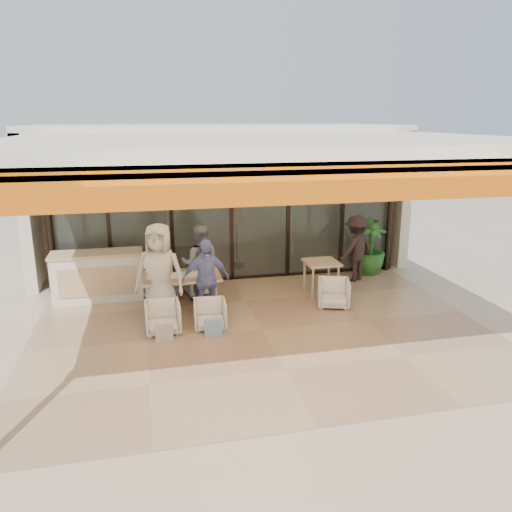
{
  "coord_description": "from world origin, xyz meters",
  "views": [
    {
      "loc": [
        -1.93,
        -8.03,
        3.69
      ],
      "look_at": [
        0.1,
        0.9,
        1.15
      ],
      "focal_mm": 35.0,
      "sensor_mm": 36.0,
      "label": 1
    }
  ],
  "objects_px": {
    "chair_far_right": "(198,281)",
    "standing_woman": "(356,249)",
    "diner_periwinkle": "(206,279)",
    "potted_palm": "(369,247)",
    "dining_table": "(181,278)",
    "diner_navy": "(158,270)",
    "chair_far_left": "(159,280)",
    "diner_cream": "(160,274)",
    "chair_near_left": "(163,316)",
    "diner_grey": "(200,264)",
    "host_counter": "(98,276)",
    "chair_near_right": "(210,313)",
    "side_table": "(321,266)",
    "side_chair": "(334,292)"
  },
  "relations": [
    {
      "from": "diner_navy",
      "to": "chair_far_right",
      "type": "bearing_deg",
      "value": -131.86
    },
    {
      "from": "standing_woman",
      "to": "potted_palm",
      "type": "xyz_separation_m",
      "value": [
        0.56,
        0.46,
        -0.1
      ]
    },
    {
      "from": "chair_far_right",
      "to": "standing_woman",
      "type": "relative_size",
      "value": 0.38
    },
    {
      "from": "diner_periwinkle",
      "to": "standing_woman",
      "type": "height_order",
      "value": "standing_woman"
    },
    {
      "from": "dining_table",
      "to": "diner_navy",
      "type": "bearing_deg",
      "value": 133.02
    },
    {
      "from": "potted_palm",
      "to": "chair_far_left",
      "type": "bearing_deg",
      "value": -174.23
    },
    {
      "from": "diner_grey",
      "to": "chair_far_left",
      "type": "bearing_deg",
      "value": -20.94
    },
    {
      "from": "potted_palm",
      "to": "diner_navy",
      "type": "bearing_deg",
      "value": -168.7
    },
    {
      "from": "host_counter",
      "to": "diner_periwinkle",
      "type": "bearing_deg",
      "value": -35.2
    },
    {
      "from": "chair_near_left",
      "to": "diner_periwinkle",
      "type": "relative_size",
      "value": 0.4
    },
    {
      "from": "side_chair",
      "to": "potted_palm",
      "type": "height_order",
      "value": "potted_palm"
    },
    {
      "from": "chair_near_right",
      "to": "diner_cream",
      "type": "xyz_separation_m",
      "value": [
        -0.84,
        0.5,
        0.65
      ]
    },
    {
      "from": "diner_grey",
      "to": "side_chair",
      "type": "bearing_deg",
      "value": 170.88
    },
    {
      "from": "host_counter",
      "to": "diner_navy",
      "type": "bearing_deg",
      "value": -24.4
    },
    {
      "from": "dining_table",
      "to": "chair_far_left",
      "type": "relative_size",
      "value": 2.03
    },
    {
      "from": "chair_near_right",
      "to": "potted_palm",
      "type": "xyz_separation_m",
      "value": [
        4.22,
        2.41,
        0.39
      ]
    },
    {
      "from": "host_counter",
      "to": "side_table",
      "type": "distance_m",
      "value": 4.69
    },
    {
      "from": "chair_near_right",
      "to": "potted_palm",
      "type": "relative_size",
      "value": 0.43
    },
    {
      "from": "chair_far_right",
      "to": "diner_periwinkle",
      "type": "bearing_deg",
      "value": 76.63
    },
    {
      "from": "potted_palm",
      "to": "diner_grey",
      "type": "bearing_deg",
      "value": -166.53
    },
    {
      "from": "standing_woman",
      "to": "host_counter",
      "type": "bearing_deg",
      "value": -26.33
    },
    {
      "from": "dining_table",
      "to": "chair_far_right",
      "type": "xyz_separation_m",
      "value": [
        0.43,
        0.94,
        -0.39
      ]
    },
    {
      "from": "diner_periwinkle",
      "to": "potted_palm",
      "type": "height_order",
      "value": "diner_periwinkle"
    },
    {
      "from": "side_chair",
      "to": "chair_near_left",
      "type": "bearing_deg",
      "value": -153.79
    },
    {
      "from": "dining_table",
      "to": "diner_navy",
      "type": "distance_m",
      "value": 0.61
    },
    {
      "from": "diner_grey",
      "to": "potted_palm",
      "type": "distance_m",
      "value": 4.34
    },
    {
      "from": "diner_periwinkle",
      "to": "side_table",
      "type": "relative_size",
      "value": 2.07
    },
    {
      "from": "diner_periwinkle",
      "to": "diner_cream",
      "type": "bearing_deg",
      "value": 174.5
    },
    {
      "from": "chair_near_left",
      "to": "potted_palm",
      "type": "height_order",
      "value": "potted_palm"
    },
    {
      "from": "diner_navy",
      "to": "diner_cream",
      "type": "bearing_deg",
      "value": 107.38
    },
    {
      "from": "chair_far_left",
      "to": "diner_grey",
      "type": "relative_size",
      "value": 0.45
    },
    {
      "from": "chair_far_left",
      "to": "diner_cream",
      "type": "bearing_deg",
      "value": 68.73
    },
    {
      "from": "diner_periwinkle",
      "to": "side_chair",
      "type": "xyz_separation_m",
      "value": [
        2.57,
        0.02,
        -0.46
      ]
    },
    {
      "from": "dining_table",
      "to": "diner_periwinkle",
      "type": "relative_size",
      "value": 0.97
    },
    {
      "from": "chair_far_right",
      "to": "diner_cream",
      "type": "bearing_deg",
      "value": 45.67
    },
    {
      "from": "host_counter",
      "to": "side_table",
      "type": "height_order",
      "value": "host_counter"
    },
    {
      "from": "chair_near_right",
      "to": "diner_periwinkle",
      "type": "xyz_separation_m",
      "value": [
        0.0,
        0.5,
        0.48
      ]
    },
    {
      "from": "host_counter",
      "to": "chair_near_left",
      "type": "relative_size",
      "value": 2.97
    },
    {
      "from": "diner_periwinkle",
      "to": "chair_near_right",
      "type": "bearing_deg",
      "value": -95.5
    },
    {
      "from": "diner_grey",
      "to": "side_table",
      "type": "distance_m",
      "value": 2.58
    },
    {
      "from": "host_counter",
      "to": "standing_woman",
      "type": "relative_size",
      "value": 1.18
    },
    {
      "from": "chair_far_right",
      "to": "potted_palm",
      "type": "distance_m",
      "value": 4.27
    },
    {
      "from": "chair_near_left",
      "to": "diner_navy",
      "type": "relative_size",
      "value": 0.42
    },
    {
      "from": "host_counter",
      "to": "chair_near_right",
      "type": "relative_size",
      "value": 3.16
    },
    {
      "from": "chair_near_left",
      "to": "side_chair",
      "type": "height_order",
      "value": "side_chair"
    },
    {
      "from": "dining_table",
      "to": "chair_near_right",
      "type": "bearing_deg",
      "value": -66.0
    },
    {
      "from": "chair_near_right",
      "to": "side_table",
      "type": "relative_size",
      "value": 0.79
    },
    {
      "from": "chair_far_left",
      "to": "chair_near_left",
      "type": "bearing_deg",
      "value": 68.73
    },
    {
      "from": "dining_table",
      "to": "potted_palm",
      "type": "xyz_separation_m",
      "value": [
        4.65,
        1.46,
        0.0
      ]
    },
    {
      "from": "chair_near_left",
      "to": "diner_cream",
      "type": "height_order",
      "value": "diner_cream"
    }
  ]
}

